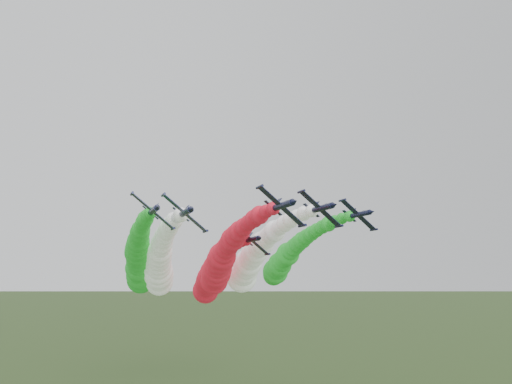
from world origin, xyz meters
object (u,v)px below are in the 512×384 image
at_px(jet_inner_left, 160,265).
at_px(jet_trail, 210,277).
at_px(jet_outer_left, 139,262).
at_px(jet_inner_right, 251,261).
at_px(jet_lead, 221,263).
at_px(jet_outer_right, 285,260).

distance_m(jet_inner_left, jet_trail, 23.61).
bearing_deg(jet_inner_left, jet_outer_left, 134.30).
relative_size(jet_inner_right, jet_trail, 1.00).
distance_m(jet_outer_left, jet_trail, 24.53).
xyz_separation_m(jet_lead, jet_outer_left, (-16.83, 13.47, 0.38)).
relative_size(jet_inner_left, jet_inner_right, 0.99).
height_order(jet_inner_right, jet_outer_left, jet_inner_right).
bearing_deg(jet_lead, jet_inner_right, 30.84).
distance_m(jet_lead, jet_inner_right, 10.94).
bearing_deg(jet_outer_left, jet_outer_right, 3.86).
height_order(jet_inner_right, jet_outer_right, jet_outer_right).
xyz_separation_m(jet_inner_left, jet_outer_left, (-4.32, 4.42, 0.76)).
xyz_separation_m(jet_inner_right, jet_outer_left, (-26.21, 7.87, -0.27)).
xyz_separation_m(jet_lead, jet_outer_right, (23.04, 16.16, 1.30)).
distance_m(jet_lead, jet_trail, 25.92).
bearing_deg(jet_trail, jet_outer_right, -26.10).
bearing_deg(jet_lead, jet_outer_left, 141.33).
relative_size(jet_lead, jet_inner_left, 1.00).
xyz_separation_m(jet_outer_left, jet_trail, (21.15, 11.86, -3.73)).
height_order(jet_inner_left, jet_inner_right, jet_inner_right).
relative_size(jet_outer_right, jet_trail, 0.99).
bearing_deg(jet_trail, jet_inner_right, -75.62).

